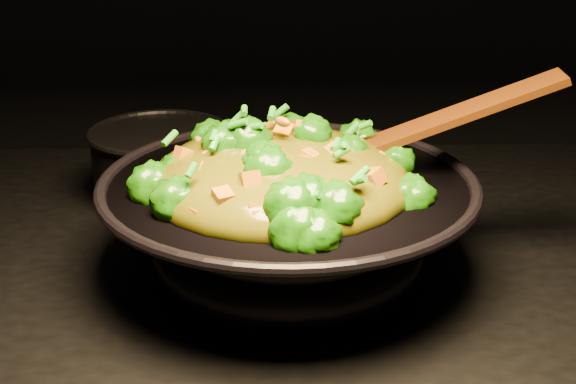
{
  "coord_description": "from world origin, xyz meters",
  "views": [
    {
      "loc": [
        0.04,
        -0.83,
        1.35
      ],
      "look_at": [
        0.07,
        0.01,
        1.0
      ],
      "focal_mm": 50.0,
      "sensor_mm": 36.0,
      "label": 1
    }
  ],
  "objects": [
    {
      "name": "back_pot",
      "position": [
        -0.1,
        0.22,
        0.95
      ],
      "size": [
        0.22,
        0.22,
        0.11
      ],
      "primitive_type": "cylinder",
      "rotation": [
        0.0,
        0.0,
        0.22
      ],
      "color": "black",
      "rests_on": "stovetop"
    },
    {
      "name": "spatula",
      "position": [
        0.22,
        0.03,
        1.07
      ],
      "size": [
        0.3,
        0.07,
        0.13
      ],
      "primitive_type": "cube",
      "rotation": [
        0.0,
        -0.38,
        -0.07
      ],
      "color": "#3E1606",
      "rests_on": "wok"
    },
    {
      "name": "stir_fry",
      "position": [
        0.06,
        -0.01,
        1.07
      ],
      "size": [
        0.32,
        0.32,
        0.1
      ],
      "primitive_type": null,
      "rotation": [
        0.0,
        0.0,
        0.11
      ],
      "color": "#1A5B06",
      "rests_on": "wok"
    },
    {
      "name": "wok",
      "position": [
        0.07,
        -0.0,
        0.96
      ],
      "size": [
        0.48,
        0.48,
        0.12
      ],
      "primitive_type": null,
      "rotation": [
        0.0,
        0.0,
        0.2
      ],
      "color": "black",
      "rests_on": "stovetop"
    }
  ]
}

